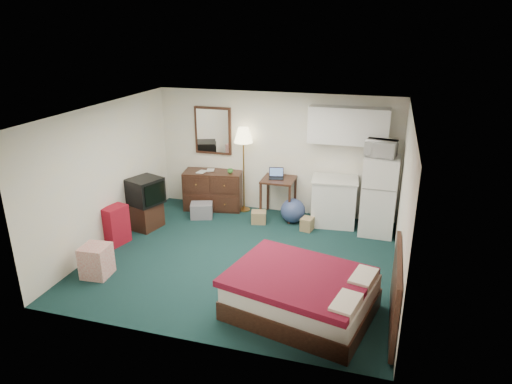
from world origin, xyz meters
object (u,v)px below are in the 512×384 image
(desk, at_px, (278,198))
(tv_stand, at_px, (145,215))
(floor_lamp, at_px, (244,170))
(fridge, at_px, (379,196))
(dresser, at_px, (213,190))
(kitchen_counter, at_px, (334,202))
(suitcase, at_px, (116,225))
(bed, at_px, (301,294))

(desk, distance_m, tv_stand, 2.68)
(floor_lamp, relative_size, tv_stand, 3.26)
(fridge, bearing_deg, dresser, 176.19)
(kitchen_counter, relative_size, fridge, 0.61)
(floor_lamp, height_order, fridge, floor_lamp)
(kitchen_counter, height_order, suitcase, kitchen_counter)
(fridge, distance_m, tv_stand, 4.48)
(dresser, relative_size, tv_stand, 2.21)
(floor_lamp, height_order, suitcase, floor_lamp)
(dresser, distance_m, kitchen_counter, 2.58)
(bed, relative_size, tv_stand, 3.34)
(fridge, bearing_deg, bed, -105.34)
(tv_stand, relative_size, suitcase, 0.77)
(dresser, distance_m, desk, 1.45)
(tv_stand, bearing_deg, suitcase, -88.20)
(floor_lamp, bearing_deg, tv_stand, -138.78)
(floor_lamp, relative_size, bed, 0.97)
(desk, bearing_deg, bed, -71.50)
(dresser, distance_m, tv_stand, 1.61)
(desk, height_order, suitcase, desk)
(bed, distance_m, suitcase, 3.79)
(kitchen_counter, bearing_deg, bed, -95.69)
(bed, bearing_deg, dresser, 141.38)
(desk, height_order, bed, desk)
(bed, height_order, tv_stand, bed)
(fridge, relative_size, suitcase, 2.12)
(floor_lamp, height_order, kitchen_counter, floor_lamp)
(dresser, distance_m, fridge, 3.45)
(bed, height_order, suitcase, suitcase)
(desk, relative_size, suitcase, 1.16)
(fridge, relative_size, bed, 0.82)
(desk, relative_size, fridge, 0.55)
(dresser, relative_size, desk, 1.48)
(floor_lamp, xyz_separation_m, kitchen_counter, (1.91, -0.17, -0.44))
(kitchen_counter, relative_size, suitcase, 1.29)
(floor_lamp, bearing_deg, suitcase, -128.81)
(kitchen_counter, distance_m, suitcase, 4.15)
(floor_lamp, bearing_deg, desk, -8.91)
(bed, bearing_deg, kitchen_counter, 102.65)
(tv_stand, bearing_deg, bed, -16.36)
(dresser, height_order, suitcase, dresser)
(fridge, bearing_deg, kitchen_counter, 167.94)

